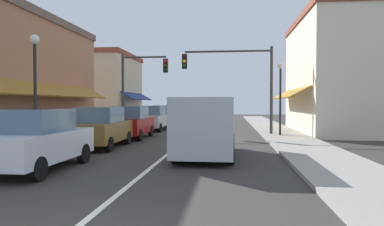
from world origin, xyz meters
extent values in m
plane|color=#33302D|center=(0.00, 18.00, 0.00)|extent=(80.00, 80.00, 0.00)
cube|color=gray|center=(-5.50, 18.00, 0.06)|extent=(2.60, 56.00, 0.12)
cube|color=gray|center=(5.50, 18.00, 0.06)|extent=(2.60, 56.00, 0.12)
cube|color=silver|center=(0.00, 18.00, 0.00)|extent=(0.14, 52.00, 0.01)
cube|color=slate|center=(-6.86, 12.00, 1.40)|extent=(0.08, 10.64, 1.80)
cube|color=olive|center=(-6.25, 12.00, 2.60)|extent=(1.27, 11.76, 0.73)
cube|color=slate|center=(-6.86, 15.08, 4.41)|extent=(0.08, 1.10, 1.30)
cube|color=beige|center=(9.01, 20.00, 3.59)|extent=(4.42, 10.00, 7.19)
cube|color=brown|center=(9.01, 20.00, 7.39)|extent=(4.62, 10.20, 0.40)
cube|color=slate|center=(6.86, 20.00, 1.40)|extent=(0.08, 7.60, 1.80)
cube|color=olive|center=(6.25, 20.00, 2.60)|extent=(1.27, 8.40, 0.73)
cube|color=slate|center=(6.86, 17.80, 5.17)|extent=(0.08, 1.10, 1.30)
cube|color=slate|center=(6.86, 22.20, 5.17)|extent=(0.08, 1.10, 1.30)
cube|color=#BCAD8E|center=(-9.06, 28.00, 3.06)|extent=(4.52, 8.00, 6.11)
cube|color=brown|center=(-9.06, 28.00, 6.31)|extent=(4.72, 8.20, 0.40)
cube|color=slate|center=(-6.86, 28.00, 1.40)|extent=(0.08, 6.08, 1.80)
cube|color=navy|center=(-6.25, 28.00, 2.60)|extent=(1.27, 6.72, 0.73)
cube|color=slate|center=(-6.86, 26.24, 4.40)|extent=(0.08, 1.10, 1.30)
cube|color=slate|center=(-6.86, 29.76, 4.40)|extent=(0.08, 1.10, 1.30)
cube|color=silver|center=(-3.15, 5.55, 0.71)|extent=(1.72, 4.10, 0.80)
cube|color=slate|center=(-3.15, 5.45, 1.44)|extent=(1.52, 2.00, 0.66)
cylinder|color=black|center=(-3.94, 6.90, 0.31)|extent=(0.20, 0.62, 0.62)
cylinder|color=black|center=(-2.36, 6.90, 0.31)|extent=(0.20, 0.62, 0.62)
cylinder|color=black|center=(-2.36, 4.19, 0.31)|extent=(0.20, 0.62, 0.62)
cube|color=brown|center=(-3.22, 10.77, 0.71)|extent=(1.79, 4.13, 0.80)
cube|color=slate|center=(-3.22, 10.67, 1.44)|extent=(1.55, 2.03, 0.66)
cylinder|color=black|center=(-4.03, 12.11, 0.31)|extent=(0.21, 0.62, 0.62)
cylinder|color=black|center=(-2.45, 12.13, 0.31)|extent=(0.21, 0.62, 0.62)
cylinder|color=black|center=(-3.98, 9.40, 0.31)|extent=(0.21, 0.62, 0.62)
cylinder|color=black|center=(-2.40, 9.43, 0.31)|extent=(0.21, 0.62, 0.62)
cube|color=maroon|center=(-3.07, 14.91, 0.71)|extent=(1.76, 4.12, 0.80)
cube|color=slate|center=(-3.06, 14.81, 1.44)|extent=(1.54, 2.02, 0.66)
cylinder|color=black|center=(-3.87, 16.26, 0.31)|extent=(0.21, 0.62, 0.62)
cylinder|color=black|center=(-2.29, 16.28, 0.31)|extent=(0.21, 0.62, 0.62)
cylinder|color=black|center=(-3.84, 13.55, 0.31)|extent=(0.21, 0.62, 0.62)
cylinder|color=black|center=(-2.26, 13.57, 0.31)|extent=(0.21, 0.62, 0.62)
cube|color=#B7BABF|center=(-3.09, 20.48, 0.71)|extent=(1.83, 4.15, 0.80)
cube|color=slate|center=(-3.09, 20.38, 1.44)|extent=(1.58, 2.04, 0.66)
cylinder|color=black|center=(-3.84, 21.85, 0.31)|extent=(0.22, 0.63, 0.62)
cylinder|color=black|center=(-2.26, 21.81, 0.31)|extent=(0.22, 0.63, 0.62)
cylinder|color=black|center=(-3.92, 19.15, 0.31)|extent=(0.22, 0.63, 0.62)
cylinder|color=black|center=(-2.34, 19.10, 0.31)|extent=(0.22, 0.63, 0.62)
cube|color=#4C5156|center=(-3.12, 25.38, 0.71)|extent=(1.78, 4.13, 0.80)
cube|color=slate|center=(-3.13, 25.28, 1.44)|extent=(1.55, 2.02, 0.66)
cylinder|color=black|center=(-3.90, 26.75, 0.31)|extent=(0.21, 0.62, 0.62)
cylinder|color=black|center=(-2.31, 26.72, 0.31)|extent=(0.21, 0.62, 0.62)
cylinder|color=black|center=(-3.94, 24.04, 0.31)|extent=(0.21, 0.62, 0.62)
cylinder|color=black|center=(-2.35, 24.02, 0.31)|extent=(0.21, 0.62, 0.62)
cube|color=#B2B7BC|center=(1.50, 8.74, 1.17)|extent=(2.01, 5.02, 1.90)
cube|color=slate|center=(1.53, 11.14, 1.59)|extent=(1.73, 0.29, 0.84)
cube|color=black|center=(1.53, 11.32, 0.48)|extent=(1.86, 0.22, 0.24)
cylinder|color=black|center=(0.64, 10.30, 0.36)|extent=(0.25, 0.72, 0.72)
cylinder|color=black|center=(2.40, 10.28, 0.36)|extent=(0.25, 0.72, 0.72)
cylinder|color=black|center=(0.60, 7.20, 0.36)|extent=(0.25, 0.72, 0.72)
cylinder|color=black|center=(2.37, 7.18, 0.36)|extent=(0.25, 0.72, 0.72)
cylinder|color=#333333|center=(4.80, 17.49, 2.66)|extent=(0.18, 0.18, 5.33)
cylinder|color=#333333|center=(2.19, 17.49, 5.08)|extent=(5.22, 0.12, 0.12)
cube|color=black|center=(-0.42, 17.31, 4.48)|extent=(0.30, 0.24, 0.90)
sphere|color=#420F0F|center=(-0.42, 17.18, 4.76)|extent=(0.20, 0.20, 0.20)
sphere|color=yellow|center=(-0.42, 17.18, 4.48)|extent=(0.20, 0.20, 0.20)
sphere|color=#0C3316|center=(-0.42, 17.18, 4.20)|extent=(0.20, 0.20, 0.20)
cylinder|color=#333333|center=(-4.80, 18.96, 2.62)|extent=(0.18, 0.18, 5.25)
cylinder|color=#333333|center=(-3.33, 18.96, 5.00)|extent=(2.94, 0.12, 0.12)
cube|color=black|center=(-1.86, 18.78, 4.40)|extent=(0.30, 0.24, 0.90)
sphere|color=red|center=(-1.86, 18.65, 4.68)|extent=(0.20, 0.20, 0.20)
sphere|color=#3D2D0C|center=(-1.86, 18.65, 4.40)|extent=(0.20, 0.20, 0.20)
sphere|color=#0C3316|center=(-1.86, 18.65, 4.12)|extent=(0.20, 0.20, 0.20)
cylinder|color=black|center=(-4.97, 8.60, 2.08)|extent=(0.12, 0.12, 4.16)
sphere|color=white|center=(-4.97, 8.60, 4.34)|extent=(0.36, 0.36, 0.36)
cylinder|color=black|center=(5.18, 16.41, 1.95)|extent=(0.12, 0.12, 3.90)
sphere|color=white|center=(5.18, 16.41, 4.08)|extent=(0.36, 0.36, 0.36)
camera|label=1|loc=(2.36, -4.00, 1.93)|focal=32.98mm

